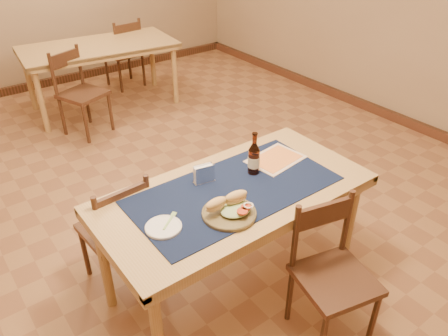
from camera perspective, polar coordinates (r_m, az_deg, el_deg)
room at (r=2.84m, az=-8.81°, el=15.59°), size 6.04×7.04×2.84m
main_table at (r=2.56m, az=1.34°, el=-4.41°), size 1.60×0.80×0.75m
placemat at (r=2.51m, az=1.37°, el=-2.85°), size 1.20×0.60×0.01m
baseboard at (r=3.47m, az=-6.98°, el=-6.27°), size 6.00×7.00×0.10m
back_table at (r=5.35m, az=-16.01°, el=14.39°), size 1.78×1.03×0.75m
chair_main_far at (r=2.81m, az=-13.73°, el=-7.78°), size 0.41×0.41×0.83m
chair_main_near at (r=2.52m, az=13.89°, el=-13.06°), size 0.47×0.47×0.85m
chair_back_near at (r=4.83m, az=-18.30°, el=9.48°), size 0.53×0.53×0.89m
chair_back_far at (r=5.98m, az=-12.87°, el=14.53°), size 0.44×0.44×0.89m
sandwich_plate at (r=2.31m, az=0.80°, el=-5.44°), size 0.29×0.29×0.11m
side_plate at (r=2.25m, az=-7.91°, el=-7.63°), size 0.19×0.19×0.02m
fork at (r=2.28m, az=-7.02°, el=-6.66°), size 0.13×0.10×0.00m
beer_bottle at (r=2.61m, az=3.92°, el=1.26°), size 0.07×0.07×0.27m
napkin_holder at (r=2.55m, az=-2.64°, el=-0.82°), size 0.13×0.07×0.11m
menu_card at (r=2.81m, az=6.77°, el=1.18°), size 0.38×0.30×0.01m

